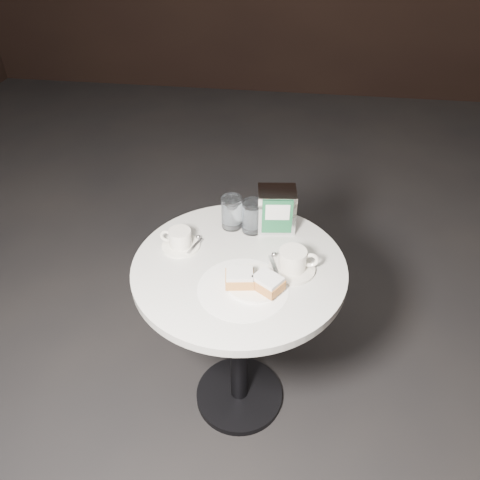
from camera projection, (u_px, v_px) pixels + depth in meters
name	position (u px, v px, depth m)	size (l,w,h in m)	color
ground	(239.00, 396.00, 1.98)	(7.00, 7.00, 0.00)	black
cafe_table	(239.00, 307.00, 1.64)	(0.70, 0.70, 0.74)	black
sugar_spill	(243.00, 288.00, 1.43)	(0.28, 0.28, 0.00)	white
beignet_plate	(254.00, 281.00, 1.42)	(0.20, 0.20, 0.06)	white
coffee_cup_left	(180.00, 240.00, 1.57)	(0.14, 0.14, 0.07)	white
coffee_cup_right	(293.00, 262.00, 1.48)	(0.16, 0.16, 0.08)	beige
water_glass_left	(232.00, 213.00, 1.65)	(0.10, 0.10, 0.12)	white
water_glass_right	(252.00, 217.00, 1.63)	(0.08, 0.08, 0.12)	silver
napkin_dispenser	(276.00, 209.00, 1.63)	(0.14, 0.12, 0.15)	silver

